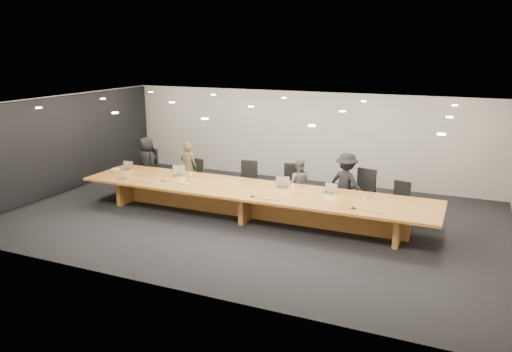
{
  "coord_description": "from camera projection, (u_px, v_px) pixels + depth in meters",
  "views": [
    {
      "loc": [
        4.87,
        -10.75,
        4.17
      ],
      "look_at": [
        0.0,
        0.3,
        1.0
      ],
      "focal_mm": 35.0,
      "sensor_mm": 36.0,
      "label": 1
    }
  ],
  "objects": [
    {
      "name": "ground",
      "position": [
        251.0,
        217.0,
        12.47
      ],
      "size": [
        12.0,
        12.0,
        0.0
      ],
      "primitive_type": "plane",
      "color": "black",
      "rests_on": "ground"
    },
    {
      "name": "back_wall",
      "position": [
        303.0,
        136.0,
        15.65
      ],
      "size": [
        12.0,
        0.02,
        2.8
      ],
      "primitive_type": "cube",
      "color": "#B1ADA1",
      "rests_on": "ground"
    },
    {
      "name": "left_wall_panel",
      "position": [
        64.0,
        145.0,
        14.44
      ],
      "size": [
        0.08,
        7.84,
        2.74
      ],
      "primitive_type": "cube",
      "color": "black",
      "rests_on": "ground"
    },
    {
      "name": "conference_table",
      "position": [
        251.0,
        198.0,
        12.34
      ],
      "size": [
        9.0,
        1.8,
        0.75
      ],
      "color": "#91591F",
      "rests_on": "ground"
    },
    {
      "name": "chair_far_left",
      "position": [
        146.0,
        168.0,
        14.95
      ],
      "size": [
        0.67,
        0.67,
        1.2
      ],
      "primitive_type": null,
      "rotation": [
        0.0,
        0.0,
        -0.11
      ],
      "color": "black",
      "rests_on": "ground"
    },
    {
      "name": "chair_left",
      "position": [
        193.0,
        177.0,
        14.27
      ],
      "size": [
        0.59,
        0.59,
        1.04
      ],
      "primitive_type": null,
      "rotation": [
        0.0,
        0.0,
        -0.12
      ],
      "color": "black",
      "rests_on": "ground"
    },
    {
      "name": "chair_mid_left",
      "position": [
        247.0,
        181.0,
        13.75
      ],
      "size": [
        0.65,
        0.65,
        1.1
      ],
      "primitive_type": null,
      "rotation": [
        0.0,
        0.0,
        0.17
      ],
      "color": "black",
      "rests_on": "ground"
    },
    {
      "name": "chair_mid_right",
      "position": [
        292.0,
        186.0,
        13.18
      ],
      "size": [
        0.69,
        0.69,
        1.15
      ],
      "primitive_type": null,
      "rotation": [
        0.0,
        0.0,
        0.19
      ],
      "color": "black",
      "rests_on": "ground"
    },
    {
      "name": "chair_right",
      "position": [
        362.0,
        193.0,
        12.46
      ],
      "size": [
        0.74,
        0.74,
        1.2
      ],
      "primitive_type": null,
      "rotation": [
        0.0,
        0.0,
        -0.25
      ],
      "color": "black",
      "rests_on": "ground"
    },
    {
      "name": "chair_far_right",
      "position": [
        398.0,
        202.0,
        12.08
      ],
      "size": [
        0.62,
        0.62,
        1.0
      ],
      "primitive_type": null,
      "rotation": [
        0.0,
        0.0,
        -0.25
      ],
      "color": "black",
      "rests_on": "ground"
    },
    {
      "name": "person_a",
      "position": [
        147.0,
        163.0,
        14.92
      ],
      "size": [
        0.88,
        0.73,
        1.54
      ],
      "primitive_type": "imported",
      "rotation": [
        0.0,
        0.0,
        2.77
      ],
      "color": "black",
      "rests_on": "ground"
    },
    {
      "name": "person_b",
      "position": [
        189.0,
        167.0,
        14.41
      ],
      "size": [
        0.57,
        0.4,
        1.51
      ],
      "primitive_type": "imported",
      "rotation": [
        0.0,
        0.0,
        3.07
      ],
      "color": "#403C22",
      "rests_on": "ground"
    },
    {
      "name": "person_c",
      "position": [
        298.0,
        184.0,
        13.03
      ],
      "size": [
        0.75,
        0.64,
        1.34
      ],
      "primitive_type": "imported",
      "rotation": [
        0.0,
        0.0,
        3.37
      ],
      "color": "#505052",
      "rests_on": "ground"
    },
    {
      "name": "person_d",
      "position": [
        346.0,
        184.0,
        12.58
      ],
      "size": [
        1.15,
        0.89,
        1.58
      ],
      "primitive_type": "imported",
      "rotation": [
        0.0,
        0.0,
        2.81
      ],
      "color": "black",
      "rests_on": "ground"
    },
    {
      "name": "laptop_a",
      "position": [
        126.0,
        166.0,
        14.1
      ],
      "size": [
        0.32,
        0.25,
        0.24
      ],
      "primitive_type": null,
      "rotation": [
        0.0,
        0.0,
        0.08
      ],
      "color": "tan",
      "rests_on": "conference_table"
    },
    {
      "name": "laptop_b",
      "position": [
        178.0,
        171.0,
        13.49
      ],
      "size": [
        0.4,
        0.34,
        0.27
      ],
      "primitive_type": null,
      "rotation": [
        0.0,
        0.0,
        0.32
      ],
      "color": "tan",
      "rests_on": "conference_table"
    },
    {
      "name": "laptop_d",
      "position": [
        283.0,
        183.0,
        12.32
      ],
      "size": [
        0.4,
        0.34,
        0.26
      ],
      "primitive_type": null,
      "rotation": [
        0.0,
        0.0,
        0.35
      ],
      "color": "tan",
      "rests_on": "conference_table"
    },
    {
      "name": "laptop_e",
      "position": [
        329.0,
        189.0,
        11.86
      ],
      "size": [
        0.34,
        0.27,
        0.24
      ],
      "primitive_type": null,
      "rotation": [
        0.0,
        0.0,
        -0.19
      ],
      "color": "tan",
      "rests_on": "conference_table"
    },
    {
      "name": "water_bottle",
      "position": [
        191.0,
        177.0,
        13.04
      ],
      "size": [
        0.08,
        0.08,
        0.19
      ],
      "primitive_type": "cylinder",
      "rotation": [
        0.0,
        0.0,
        0.37
      ],
      "color": "silver",
      "rests_on": "conference_table"
    },
    {
      "name": "amber_mug",
      "position": [
        175.0,
        175.0,
        13.32
      ],
      "size": [
        0.11,
        0.11,
        0.11
      ],
      "primitive_type": "cylinder",
      "rotation": [
        0.0,
        0.0,
        0.43
      ],
      "color": "brown",
      "rests_on": "conference_table"
    },
    {
      "name": "paper_cup_near",
      "position": [
        293.0,
        187.0,
        12.25
      ],
      "size": [
        0.1,
        0.1,
        0.1
      ],
      "primitive_type": "cone",
      "rotation": [
        0.0,
        0.0,
        0.26
      ],
      "color": "white",
      "rests_on": "conference_table"
    },
    {
      "name": "paper_cup_far",
      "position": [
        364.0,
        199.0,
        11.31
      ],
      "size": [
        0.07,
        0.07,
        0.08
      ],
      "primitive_type": "cone",
      "rotation": [
        0.0,
        0.0,
        -0.08
      ],
      "color": "silver",
      "rests_on": "conference_table"
    },
    {
      "name": "notepad",
      "position": [
        116.0,
        169.0,
        14.21
      ],
      "size": [
        0.26,
        0.24,
        0.01
      ],
      "primitive_type": "cube",
      "rotation": [
        0.0,
        0.0,
        -0.36
      ],
      "color": "silver",
      "rests_on": "conference_table"
    },
    {
      "name": "lime_gadget",
      "position": [
        115.0,
        168.0,
        14.2
      ],
      "size": [
        0.15,
        0.09,
        0.02
      ],
      "primitive_type": "cube",
      "rotation": [
        0.0,
        0.0,
        -0.06
      ],
      "color": "green",
      "rests_on": "notepad"
    },
    {
      "name": "av_box",
      "position": [
        124.0,
        179.0,
        13.09
      ],
      "size": [
        0.23,
        0.17,
        0.03
      ],
      "primitive_type": "cube",
      "rotation": [
        0.0,
        0.0,
        -0.02
      ],
      "color": "#9E9EA2",
      "rests_on": "conference_table"
    },
    {
      "name": "mic_left",
      "position": [
        162.0,
        181.0,
        12.95
      ],
      "size": [
        0.15,
        0.15,
        0.03
      ],
      "primitive_type": "cone",
      "rotation": [
        0.0,
        0.0,
        -0.34
      ],
      "color": "black",
      "rests_on": "conference_table"
    },
    {
      "name": "mic_center",
      "position": [
        252.0,
        196.0,
        11.62
      ],
      "size": [
        0.15,
        0.15,
        0.03
      ],
      "primitive_type": "cone",
      "rotation": [
        0.0,
        0.0,
        0.38
      ],
      "color": "black",
      "rests_on": "conference_table"
    },
    {
      "name": "mic_right",
      "position": [
        353.0,
        208.0,
        10.78
      ],
      "size": [
        0.15,
        0.15,
        0.03
      ],
      "primitive_type": "cone",
      "rotation": [
        0.0,
        0.0,
        -0.13
      ],
      "color": "black",
      "rests_on": "conference_table"
    }
  ]
}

